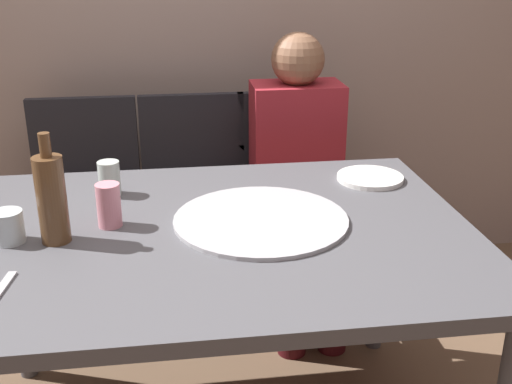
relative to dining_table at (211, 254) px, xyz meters
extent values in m
cube|color=#4C4C51|center=(0.00, 0.00, 0.06)|extent=(1.44, 1.04, 0.04)
cylinder|color=#4C4C51|center=(-0.66, 0.46, -0.32)|extent=(0.06, 0.06, 0.72)
cylinder|color=#4C4C51|center=(0.66, 0.46, -0.32)|extent=(0.06, 0.06, 0.72)
cylinder|color=#ADADB2|center=(0.14, 0.03, 0.08)|extent=(0.49, 0.49, 0.01)
cylinder|color=brown|center=(-0.40, -0.02, 0.19)|extent=(0.08, 0.08, 0.23)
cylinder|color=brown|center=(-0.40, -0.02, 0.34)|extent=(0.03, 0.03, 0.06)
cylinder|color=silver|center=(-0.52, -0.01, 0.12)|extent=(0.08, 0.08, 0.09)
cylinder|color=#B7C6BC|center=(-0.29, 0.30, 0.13)|extent=(0.07, 0.07, 0.11)
cylinder|color=pink|center=(-0.27, 0.06, 0.14)|extent=(0.07, 0.07, 0.12)
cylinder|color=white|center=(0.55, 0.31, 0.08)|extent=(0.22, 0.22, 0.02)
cube|color=black|center=(-0.46, 0.84, -0.23)|extent=(0.44, 0.44, 0.05)
cube|color=black|center=(-0.46, 1.04, -0.01)|extent=(0.44, 0.04, 0.45)
cylinder|color=black|center=(-0.27, 0.65, -0.47)|extent=(0.04, 0.04, 0.42)
cylinder|color=black|center=(-0.65, 0.65, -0.47)|extent=(0.04, 0.04, 0.42)
cylinder|color=black|center=(-0.27, 1.03, -0.47)|extent=(0.04, 0.04, 0.42)
cylinder|color=black|center=(-0.65, 1.03, -0.47)|extent=(0.04, 0.04, 0.42)
cube|color=black|center=(-0.01, 0.84, -0.23)|extent=(0.44, 0.44, 0.05)
cube|color=black|center=(-0.01, 1.04, -0.01)|extent=(0.44, 0.04, 0.45)
cylinder|color=black|center=(0.18, 0.65, -0.47)|extent=(0.04, 0.04, 0.42)
cylinder|color=black|center=(-0.20, 0.65, -0.47)|extent=(0.04, 0.04, 0.42)
cylinder|color=black|center=(0.18, 1.03, -0.47)|extent=(0.04, 0.04, 0.42)
cylinder|color=black|center=(-0.20, 1.03, -0.47)|extent=(0.04, 0.04, 0.42)
cube|color=black|center=(0.41, 0.84, -0.23)|extent=(0.44, 0.44, 0.05)
cube|color=black|center=(0.41, 1.04, -0.01)|extent=(0.44, 0.04, 0.45)
cylinder|color=black|center=(0.60, 0.65, -0.47)|extent=(0.04, 0.04, 0.42)
cylinder|color=black|center=(0.22, 0.65, -0.47)|extent=(0.04, 0.04, 0.42)
cylinder|color=black|center=(0.60, 1.03, -0.47)|extent=(0.04, 0.04, 0.42)
cylinder|color=black|center=(0.22, 1.03, -0.47)|extent=(0.04, 0.04, 0.42)
cube|color=maroon|center=(0.41, 0.86, 0.03)|extent=(0.36, 0.22, 0.52)
sphere|color=brown|center=(0.41, 0.86, 0.38)|extent=(0.21, 0.21, 0.21)
cylinder|color=#3F0E12|center=(0.49, 0.66, -0.23)|extent=(0.12, 0.40, 0.12)
cylinder|color=#3F0E12|center=(0.33, 0.66, -0.23)|extent=(0.12, 0.40, 0.12)
cylinder|color=#3F0E12|center=(0.49, 0.46, -0.46)|extent=(0.11, 0.11, 0.45)
cylinder|color=#3F0E12|center=(0.33, 0.46, -0.46)|extent=(0.11, 0.11, 0.45)
camera|label=1|loc=(-0.09, -1.56, 0.79)|focal=44.22mm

